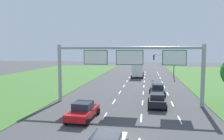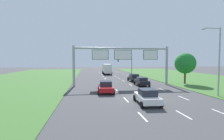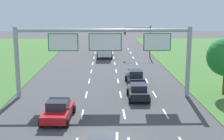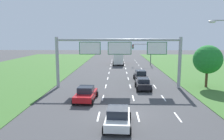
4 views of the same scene
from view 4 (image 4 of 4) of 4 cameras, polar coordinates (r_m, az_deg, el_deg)
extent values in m
plane|color=#424244|center=(19.78, 1.63, -12.05)|extent=(200.00, 200.00, 0.00)
cube|color=white|center=(19.85, -3.54, -11.98)|extent=(0.14, 2.40, 0.01)
cube|color=white|center=(25.53, -2.37, -7.25)|extent=(0.14, 2.40, 0.01)
cube|color=white|center=(31.34, -1.64, -4.26)|extent=(0.14, 2.40, 0.01)
cube|color=white|center=(37.20, -1.14, -2.21)|extent=(0.14, 2.40, 0.01)
cube|color=white|center=(43.11, -0.78, -0.71)|extent=(0.14, 2.40, 0.01)
cube|color=white|center=(49.03, -0.50, 0.42)|extent=(0.14, 2.40, 0.01)
cube|color=white|center=(54.98, -0.29, 1.31)|extent=(0.14, 2.40, 0.01)
cube|color=white|center=(60.93, -0.12, 2.02)|extent=(0.14, 2.40, 0.01)
cube|color=white|center=(66.89, 0.02, 2.61)|extent=(0.14, 2.40, 0.01)
cube|color=white|center=(19.86, 6.80, -12.01)|extent=(0.14, 2.40, 0.01)
cube|color=white|center=(25.54, 5.56, -7.28)|extent=(0.14, 2.40, 0.01)
cube|color=white|center=(31.35, 4.78, -4.28)|extent=(0.14, 2.40, 0.01)
cube|color=white|center=(37.21, 4.26, -2.23)|extent=(0.14, 2.40, 0.01)
cube|color=white|center=(43.11, 3.88, -0.73)|extent=(0.14, 2.40, 0.01)
cube|color=white|center=(49.04, 3.59, 0.40)|extent=(0.14, 2.40, 0.01)
cube|color=white|center=(54.98, 3.36, 1.29)|extent=(0.14, 2.40, 0.01)
cube|color=white|center=(60.94, 3.18, 2.01)|extent=(0.14, 2.40, 0.01)
cube|color=white|center=(66.90, 3.03, 2.60)|extent=(0.14, 2.40, 0.01)
cube|color=white|center=(20.48, 16.81, -11.68)|extent=(0.14, 2.40, 0.01)
cube|color=white|center=(26.03, 13.33, -7.17)|extent=(0.14, 2.40, 0.01)
cube|color=white|center=(31.74, 11.12, -4.25)|extent=(0.14, 2.40, 0.01)
cube|color=white|center=(37.55, 9.60, -2.23)|extent=(0.14, 2.40, 0.01)
cube|color=white|center=(43.40, 8.50, -0.74)|extent=(0.14, 2.40, 0.01)
cube|color=white|center=(49.29, 7.65, 0.39)|extent=(0.14, 2.40, 0.01)
cube|color=white|center=(55.21, 6.99, 1.27)|extent=(0.14, 2.40, 0.01)
cube|color=white|center=(61.14, 6.46, 1.99)|extent=(0.14, 2.40, 0.01)
cube|color=white|center=(67.08, 6.02, 2.58)|extent=(0.14, 2.40, 0.01)
cube|color=red|center=(24.44, -6.84, -6.53)|extent=(2.20, 4.52, 0.60)
cube|color=#232833|center=(24.30, -6.86, -5.07)|extent=(1.72, 1.86, 0.67)
cylinder|color=black|center=(26.29, -8.24, -6.15)|extent=(0.26, 0.65, 0.64)
cylinder|color=black|center=(25.93, -3.92, -6.29)|extent=(0.26, 0.65, 0.64)
cylinder|color=black|center=(23.19, -10.08, -8.21)|extent=(0.26, 0.65, 0.64)
cylinder|color=black|center=(22.78, -5.18, -8.42)|extent=(0.26, 0.65, 0.64)
cube|color=black|center=(35.89, 7.45, -1.65)|extent=(1.92, 4.17, 0.63)
cube|color=#232833|center=(35.73, 7.48, -0.64)|extent=(1.63, 2.03, 0.67)
cylinder|color=black|center=(37.28, 5.75, -1.73)|extent=(0.25, 0.65, 0.64)
cylinder|color=black|center=(37.54, 8.42, -1.71)|extent=(0.25, 0.65, 0.64)
cylinder|color=black|center=(34.37, 6.36, -2.62)|extent=(0.25, 0.65, 0.64)
cylinder|color=black|center=(34.65, 9.25, -2.59)|extent=(0.25, 0.65, 0.64)
cube|color=white|center=(17.55, 1.54, -12.62)|extent=(2.04, 4.27, 0.61)
cube|color=#232833|center=(17.15, 1.52, -10.88)|extent=(1.68, 1.88, 0.66)
cylinder|color=black|center=(19.16, -1.10, -11.73)|extent=(0.25, 0.65, 0.64)
cylinder|color=black|center=(19.08, 4.65, -11.84)|extent=(0.25, 0.65, 0.64)
cylinder|color=black|center=(16.31, -2.15, -15.47)|extent=(0.25, 0.65, 0.64)
cylinder|color=black|center=(16.23, 4.70, -15.64)|extent=(0.25, 0.65, 0.64)
cube|color=black|center=(29.80, 8.11, -3.71)|extent=(1.79, 4.13, 0.69)
cube|color=#232833|center=(29.49, 8.17, -2.64)|extent=(1.51, 1.85, 0.52)
cylinder|color=black|center=(31.26, 6.16, -3.74)|extent=(0.22, 0.64, 0.64)
cylinder|color=black|center=(31.45, 9.43, -3.74)|extent=(0.22, 0.64, 0.64)
cylinder|color=black|center=(28.33, 6.61, -5.05)|extent=(0.22, 0.64, 0.64)
cylinder|color=black|center=(28.53, 10.22, -5.03)|extent=(0.22, 0.64, 0.64)
cube|color=#B21E19|center=(58.55, 1.68, 3.27)|extent=(2.21, 2.11, 2.20)
cube|color=silver|center=(54.79, 1.68, 3.24)|extent=(2.37, 5.11, 2.83)
cylinder|color=black|center=(59.17, 0.58, 2.26)|extent=(0.28, 0.90, 0.90)
cylinder|color=black|center=(59.17, 2.77, 2.25)|extent=(0.28, 0.90, 0.90)
cylinder|color=black|center=(56.89, 0.45, 2.01)|extent=(0.28, 0.90, 0.90)
cylinder|color=black|center=(56.89, 2.89, 1.99)|extent=(0.28, 0.90, 0.90)
cylinder|color=black|center=(53.01, 0.37, 1.52)|extent=(0.28, 0.90, 0.90)
cylinder|color=black|center=(53.02, 2.98, 1.51)|extent=(0.28, 0.90, 0.90)
cylinder|color=#9EA0A5|center=(31.08, -14.08, 1.92)|extent=(0.44, 0.44, 7.00)
cylinder|color=#9EA0A5|center=(31.13, 17.27, 1.80)|extent=(0.44, 0.44, 7.00)
cylinder|color=#9EA0A5|center=(29.75, 1.63, 7.87)|extent=(16.80, 0.32, 0.32)
cube|color=#0C5B28|center=(30.02, -5.78, 5.70)|extent=(2.90, 0.12, 1.72)
cube|color=white|center=(29.96, -5.80, 5.70)|extent=(2.74, 0.01, 1.56)
cube|color=#0C5B28|center=(29.79, 2.01, 5.72)|extent=(3.20, 0.12, 1.72)
cube|color=white|center=(29.72, 2.01, 5.71)|extent=(3.04, 0.01, 1.56)
cube|color=#0C5B28|center=(30.26, 11.66, 5.59)|extent=(2.68, 0.12, 1.72)
cube|color=white|center=(30.19, 11.68, 5.58)|extent=(2.52, 0.01, 1.56)
cylinder|color=#47494F|center=(55.70, 10.10, 4.16)|extent=(0.20, 0.20, 5.60)
cylinder|color=#47494F|center=(55.28, 7.84, 6.72)|extent=(4.50, 0.14, 0.14)
cube|color=black|center=(55.10, 5.49, 6.08)|extent=(0.32, 0.36, 1.10)
sphere|color=red|center=(54.88, 5.51, 6.46)|extent=(0.22, 0.22, 0.22)
sphere|color=orange|center=(54.90, 5.50, 6.07)|extent=(0.22, 0.22, 0.22)
sphere|color=green|center=(54.92, 5.50, 5.69)|extent=(0.22, 0.22, 0.22)
ellipsoid|color=silver|center=(20.34, 24.70, 11.43)|extent=(0.64, 0.32, 0.24)
cylinder|color=#513823|center=(33.15, 23.44, -2.09)|extent=(0.34, 0.34, 2.47)
sphere|color=#20772C|center=(32.79, 23.72, 2.55)|extent=(3.91, 3.91, 3.91)
camera|label=1|loc=(4.95, 28.61, 0.84)|focal=35.00mm
camera|label=2|loc=(6.51, -91.51, -23.12)|focal=28.00mm
camera|label=3|loc=(1.85, 160.46, 69.52)|focal=50.00mm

